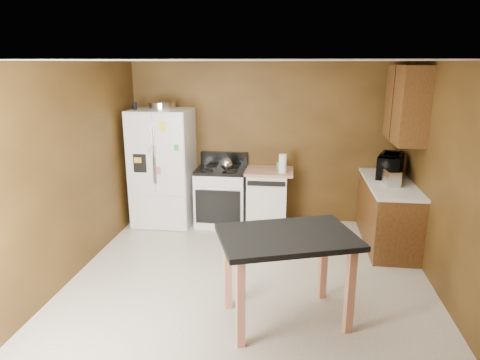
% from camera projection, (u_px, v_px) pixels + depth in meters
% --- Properties ---
extents(floor, '(4.50, 4.50, 0.00)m').
position_uv_depth(floor, '(248.00, 285.00, 4.93)').
color(floor, silver).
rests_on(floor, ground).
extents(ceiling, '(4.50, 4.50, 0.00)m').
position_uv_depth(ceiling, '(250.00, 61.00, 4.26)').
color(ceiling, white).
rests_on(ceiling, ground).
extents(wall_back, '(4.20, 0.00, 4.20)m').
position_uv_depth(wall_back, '(264.00, 143.00, 6.75)').
color(wall_back, brown).
rests_on(wall_back, ground).
extents(wall_front, '(4.20, 0.00, 4.20)m').
position_uv_depth(wall_front, '(207.00, 286.00, 2.44)').
color(wall_front, brown).
rests_on(wall_front, ground).
extents(wall_left, '(0.00, 4.50, 4.50)m').
position_uv_depth(wall_left, '(66.00, 175.00, 4.85)').
color(wall_left, brown).
rests_on(wall_left, ground).
extents(wall_right, '(0.00, 4.50, 4.50)m').
position_uv_depth(wall_right, '(454.00, 188.00, 4.34)').
color(wall_right, brown).
rests_on(wall_right, ground).
extents(roasting_pan, '(0.41, 0.41, 0.10)m').
position_uv_depth(roasting_pan, '(162.00, 105.00, 6.47)').
color(roasting_pan, silver).
rests_on(roasting_pan, refrigerator).
extents(pen_cup, '(0.07, 0.07, 0.11)m').
position_uv_depth(pen_cup, '(135.00, 106.00, 6.39)').
color(pen_cup, black).
rests_on(pen_cup, refrigerator).
extents(kettle, '(0.18, 0.18, 0.18)m').
position_uv_depth(kettle, '(227.00, 164.00, 6.49)').
color(kettle, silver).
rests_on(kettle, gas_range).
extents(paper_towel, '(0.12, 0.12, 0.28)m').
position_uv_depth(paper_towel, '(283.00, 163.00, 6.36)').
color(paper_towel, white).
rests_on(paper_towel, dishwasher).
extents(green_canister, '(0.13, 0.13, 0.11)m').
position_uv_depth(green_canister, '(280.00, 166.00, 6.58)').
color(green_canister, '#3EA358').
rests_on(green_canister, dishwasher).
extents(toaster, '(0.20, 0.29, 0.20)m').
position_uv_depth(toaster, '(392.00, 178.00, 5.69)').
color(toaster, silver).
rests_on(toaster, right_cabinets).
extents(microwave, '(0.54, 0.64, 0.30)m').
position_uv_depth(microwave, '(390.00, 167.00, 6.08)').
color(microwave, black).
rests_on(microwave, right_cabinets).
extents(refrigerator, '(0.90, 0.80, 1.80)m').
position_uv_depth(refrigerator, '(163.00, 167.00, 6.66)').
color(refrigerator, white).
rests_on(refrigerator, ground).
extents(gas_range, '(0.76, 0.68, 1.10)m').
position_uv_depth(gas_range, '(221.00, 195.00, 6.72)').
color(gas_range, white).
rests_on(gas_range, ground).
extents(dishwasher, '(0.78, 0.63, 0.89)m').
position_uv_depth(dishwasher, '(267.00, 197.00, 6.66)').
color(dishwasher, white).
rests_on(dishwasher, ground).
extents(right_cabinets, '(0.63, 1.58, 2.45)m').
position_uv_depth(right_cabinets, '(393.00, 181.00, 5.88)').
color(right_cabinets, brown).
rests_on(right_cabinets, ground).
extents(island, '(1.48, 1.21, 0.91)m').
position_uv_depth(island, '(287.00, 248.00, 4.08)').
color(island, black).
rests_on(island, ground).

